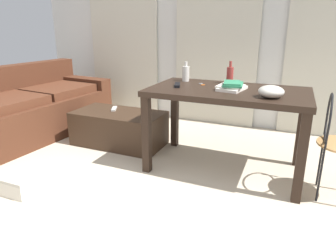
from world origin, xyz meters
TOP-DOWN VIEW (x-y plane):
  - ground_plane at (0.00, 1.20)m, footprint 7.69×7.69m
  - wall_back at (0.00, 3.21)m, footprint 5.51×0.10m
  - curtains at (0.00, 3.12)m, footprint 3.92×0.03m
  - couch at (-1.99, 1.79)m, footprint 1.08×2.01m
  - coffee_table at (-0.78, 1.92)m, footprint 1.02×0.53m
  - craft_table at (0.46, 1.79)m, footprint 1.39×0.79m
  - wire_chair at (1.34, 1.64)m, footprint 0.39×0.39m
  - bottle_near at (0.42, 2.07)m, footprint 0.07×0.07m
  - bottle_far at (-0.02, 2.02)m, footprint 0.07×0.07m
  - bowl at (0.84, 1.60)m, footprint 0.20×0.20m
  - book_stack at (0.50, 1.77)m, footprint 0.25×0.31m
  - tv_remote_on_table at (-0.00, 1.74)m, footprint 0.10×0.19m
  - scissors at (0.19, 1.90)m, footprint 0.08×0.10m
  - tv_remote_primary at (-0.89, 2.00)m, footprint 0.12×0.18m
  - shoebox at (-0.99, 0.69)m, footprint 0.32×0.19m

SIDE VIEW (x-z plane):
  - ground_plane at x=0.00m, z-range 0.00..0.00m
  - shoebox at x=-0.99m, z-range 0.00..0.15m
  - coffee_table at x=-0.78m, z-range 0.00..0.38m
  - couch at x=-1.99m, z-range -0.10..0.74m
  - tv_remote_primary at x=-0.89m, z-range 0.38..0.40m
  - wire_chair at x=1.34m, z-range 0.10..0.93m
  - craft_table at x=0.46m, z-range 0.28..1.05m
  - scissors at x=0.19m, z-range 0.77..0.77m
  - tv_remote_on_table at x=0.00m, z-range 0.77..0.79m
  - book_stack at x=0.50m, z-range 0.77..0.84m
  - bowl at x=0.84m, z-range 0.77..0.87m
  - bottle_far at x=-0.02m, z-range 0.75..0.95m
  - bottle_near at x=0.42m, z-range 0.75..0.96m
  - curtains at x=0.00m, z-range 0.00..2.12m
  - wall_back at x=0.00m, z-range 0.00..2.55m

